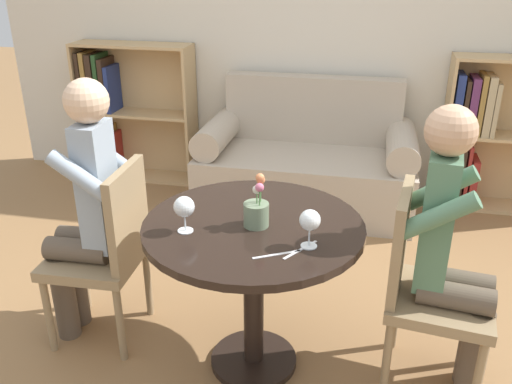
# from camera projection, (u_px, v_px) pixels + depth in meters

# --- Properties ---
(ground_plane) EXTENTS (16.00, 16.00, 0.00)m
(ground_plane) POSITION_uv_depth(u_px,v_px,m) (254.00, 362.00, 2.55)
(ground_plane) COLOR olive
(back_wall) EXTENTS (5.20, 0.05, 2.70)m
(back_wall) POSITION_uv_depth(u_px,v_px,m) (320.00, 14.00, 4.01)
(back_wall) COLOR silver
(back_wall) RESTS_ON ground_plane
(round_table) EXTENTS (0.93, 0.93, 0.73)m
(round_table) POSITION_uv_depth(u_px,v_px,m) (253.00, 254.00, 2.31)
(round_table) COLOR black
(round_table) RESTS_ON ground_plane
(couch) EXTENTS (1.56, 0.80, 0.92)m
(couch) POSITION_uv_depth(u_px,v_px,m) (307.00, 165.00, 4.05)
(couch) COLOR #B7A893
(couch) RESTS_ON ground_plane
(bookshelf_left) EXTENTS (0.96, 0.28, 1.12)m
(bookshelf_left) POSITION_uv_depth(u_px,v_px,m) (123.00, 111.00, 4.50)
(bookshelf_left) COLOR tan
(bookshelf_left) RESTS_ON ground_plane
(bookshelf_right) EXTENTS (0.96, 0.28, 1.12)m
(bookshelf_right) POSITION_uv_depth(u_px,v_px,m) (492.00, 135.00, 3.93)
(bookshelf_right) COLOR tan
(bookshelf_right) RESTS_ON ground_plane
(chair_left) EXTENTS (0.44, 0.44, 0.90)m
(chair_left) POSITION_uv_depth(u_px,v_px,m) (108.00, 247.00, 2.55)
(chair_left) COLOR #937A56
(chair_left) RESTS_ON ground_plane
(chair_right) EXTENTS (0.47, 0.47, 0.90)m
(chair_right) POSITION_uv_depth(u_px,v_px,m) (424.00, 283.00, 2.27)
(chair_right) COLOR #937A56
(chair_right) RESTS_ON ground_plane
(person_left) EXTENTS (0.43, 0.35, 1.29)m
(person_left) POSITION_uv_depth(u_px,v_px,m) (85.00, 211.00, 2.49)
(person_left) COLOR brown
(person_left) RESTS_ON ground_plane
(person_right) EXTENTS (0.44, 0.37, 1.26)m
(person_right) POSITION_uv_depth(u_px,v_px,m) (453.00, 253.00, 2.17)
(person_right) COLOR brown
(person_right) RESTS_ON ground_plane
(wine_glass_left) EXTENTS (0.08, 0.08, 0.15)m
(wine_glass_left) POSITION_uv_depth(u_px,v_px,m) (184.00, 208.00, 2.15)
(wine_glass_left) COLOR white
(wine_glass_left) RESTS_ON round_table
(wine_glass_right) EXTENTS (0.08, 0.08, 0.15)m
(wine_glass_right) POSITION_uv_depth(u_px,v_px,m) (310.00, 221.00, 2.03)
(wine_glass_right) COLOR white
(wine_glass_right) RESTS_ON round_table
(flower_vase) EXTENTS (0.10, 0.10, 0.22)m
(flower_vase) POSITION_uv_depth(u_px,v_px,m) (257.00, 210.00, 2.21)
(flower_vase) COLOR gray
(flower_vase) RESTS_ON round_table
(knife_left_setting) EXTENTS (0.11, 0.17, 0.00)m
(knife_left_setting) POSITION_uv_depth(u_px,v_px,m) (300.00, 250.00, 2.05)
(knife_left_setting) COLOR silver
(knife_left_setting) RESTS_ON round_table
(fork_left_setting) EXTENTS (0.17, 0.10, 0.00)m
(fork_left_setting) POSITION_uv_depth(u_px,v_px,m) (277.00, 254.00, 2.02)
(fork_left_setting) COLOR silver
(fork_left_setting) RESTS_ON round_table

